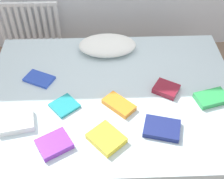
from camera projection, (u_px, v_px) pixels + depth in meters
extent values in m
plane|color=#7F6651|center=(112.00, 132.00, 2.66)|extent=(8.00, 8.00, 0.00)
cube|color=brown|center=(112.00, 122.00, 2.56)|extent=(2.00, 1.50, 0.28)
cube|color=silver|center=(112.00, 102.00, 2.39)|extent=(1.96, 1.46, 0.22)
cylinder|color=white|center=(0.00, 24.00, 3.21)|extent=(0.04, 0.04, 0.49)
cylinder|color=white|center=(6.00, 24.00, 3.22)|extent=(0.04, 0.04, 0.49)
cylinder|color=white|center=(13.00, 23.00, 3.22)|extent=(0.04, 0.04, 0.49)
cylinder|color=white|center=(19.00, 23.00, 3.22)|extent=(0.04, 0.04, 0.49)
cylinder|color=white|center=(26.00, 23.00, 3.22)|extent=(0.04, 0.04, 0.49)
cylinder|color=white|center=(32.00, 23.00, 3.22)|extent=(0.04, 0.04, 0.49)
cylinder|color=white|center=(38.00, 23.00, 3.23)|extent=(0.04, 0.04, 0.49)
cylinder|color=white|center=(45.00, 23.00, 3.23)|extent=(0.04, 0.04, 0.49)
cylinder|color=white|center=(51.00, 23.00, 3.23)|extent=(0.04, 0.04, 0.49)
cylinder|color=white|center=(57.00, 23.00, 3.23)|extent=(0.04, 0.04, 0.49)
cube|color=white|center=(25.00, 4.00, 3.06)|extent=(0.66, 0.04, 0.04)
cube|color=white|center=(33.00, 40.00, 3.38)|extent=(0.66, 0.04, 0.04)
ellipsoid|color=white|center=(107.00, 45.00, 2.64)|extent=(0.51, 0.32, 0.12)
cube|color=navy|center=(162.00, 128.00, 2.04)|extent=(0.28, 0.23, 0.04)
cube|color=orange|center=(119.00, 105.00, 2.19)|extent=(0.26, 0.26, 0.04)
cube|color=maroon|center=(166.00, 89.00, 2.30)|extent=(0.23, 0.22, 0.04)
cube|color=teal|center=(64.00, 106.00, 2.20)|extent=(0.24, 0.24, 0.02)
cube|color=green|center=(211.00, 98.00, 2.24)|extent=(0.26, 0.20, 0.04)
cube|color=yellow|center=(106.00, 138.00, 1.97)|extent=(0.28, 0.28, 0.05)
cube|color=white|center=(16.00, 122.00, 2.07)|extent=(0.27, 0.22, 0.05)
cube|color=#2847B7|center=(39.00, 79.00, 2.40)|extent=(0.27, 0.23, 0.02)
cube|color=purple|center=(54.00, 144.00, 1.94)|extent=(0.26, 0.25, 0.04)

